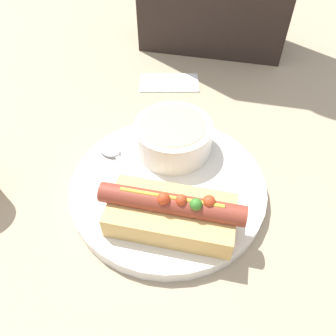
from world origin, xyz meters
name	(u,v)px	position (x,y,z in m)	size (l,w,h in m)	color
ground_plane	(168,190)	(0.00, 0.00, 0.00)	(4.00, 4.00, 0.00)	tan
dinner_plate	(168,186)	(0.00, 0.00, 0.01)	(0.27, 0.27, 0.02)	white
hot_dog	(172,212)	(0.02, -0.06, 0.04)	(0.17, 0.08, 0.06)	#DBAD60
soup_bowl	(173,136)	(-0.01, 0.07, 0.04)	(0.12, 0.12, 0.05)	silver
spoon	(117,156)	(-0.08, 0.03, 0.02)	(0.14, 0.11, 0.01)	#B7B7BC
napkin	(169,82)	(-0.06, 0.27, 0.00)	(0.13, 0.09, 0.01)	white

